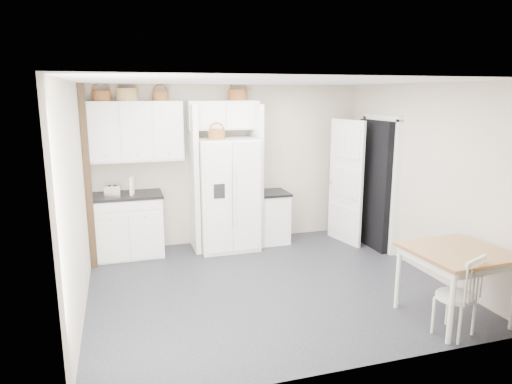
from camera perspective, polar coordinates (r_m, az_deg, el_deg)
name	(u,v)px	position (r m, az deg, el deg)	size (l,w,h in m)	color
floor	(267,285)	(6.11, 1.45, -11.51)	(4.50, 4.50, 0.00)	black
ceiling	(269,81)	(5.60, 1.59, 13.65)	(4.50, 4.50, 0.00)	white
wall_back	(230,165)	(7.61, -3.25, 3.43)	(4.50, 4.50, 0.00)	#B1A999
wall_left	(76,200)	(5.45, -21.53, -0.92)	(4.00, 4.00, 0.00)	#B1A999
wall_right	(421,178)	(6.76, 19.93, 1.60)	(4.00, 4.00, 0.00)	#B1A999
refrigerator	(227,194)	(7.28, -3.63, -0.27)	(0.92, 0.74, 1.78)	white
base_cab_left	(128,226)	(7.29, -15.65, -4.13)	(1.01, 0.64, 0.93)	white
base_cab_right	(272,218)	(7.69, 2.04, -3.24)	(0.47, 0.56, 0.82)	white
dining_table	(454,284)	(5.57, 23.49, -10.54)	(0.96, 0.96, 0.80)	brown
windsor_chair	(455,296)	(5.21, 23.66, -11.83)	(0.42, 0.38, 0.85)	white
counter_left	(127,195)	(7.17, -15.87, -0.39)	(1.05, 0.68, 0.04)	black
counter_right	(272,193)	(7.59, 2.07, -0.11)	(0.50, 0.60, 0.04)	black
toaster	(113,191)	(7.05, -17.49, 0.12)	(0.23, 0.13, 0.16)	silver
cookbook_red	(131,187)	(7.06, -15.41, 0.64)	(0.04, 0.16, 0.24)	#BA2D2E
cookbook_cream	(132,186)	(7.06, -15.24, 0.75)	(0.04, 0.18, 0.27)	silver
basket_upper_a	(101,96)	(7.14, -18.75, 11.30)	(0.26, 0.26, 0.15)	brown
basket_upper_b	(127,95)	(7.14, -15.86, 11.63)	(0.31, 0.31, 0.19)	brown
basket_upper_c	(160,96)	(7.17, -11.87, 11.64)	(0.24, 0.24, 0.14)	brown
basket_bridge_b	(238,95)	(7.38, -2.29, 12.02)	(0.30, 0.30, 0.17)	brown
basket_fridge_a	(217,135)	(7.00, -4.94, 7.14)	(0.26, 0.26, 0.14)	brown
upper_cabinet	(136,131)	(7.17, -14.81, 7.34)	(1.40, 0.34, 0.90)	white
bridge_cabinet	(223,115)	(7.33, -4.16, 9.57)	(1.12, 0.34, 0.45)	white
fridge_panel_left	(194,179)	(7.22, -7.77, 1.65)	(0.08, 0.60, 2.30)	white
fridge_panel_right	(256,175)	(7.44, 0.01, 2.08)	(0.08, 0.60, 2.30)	white
trim_post	(88,179)	(6.77, -20.28, 1.59)	(0.09, 0.09, 2.60)	black
doorway_void	(376,185)	(7.57, 14.74, 0.88)	(0.18, 0.85, 2.05)	black
door_slab	(346,182)	(7.68, 11.15, 1.21)	(0.80, 0.04, 2.05)	white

